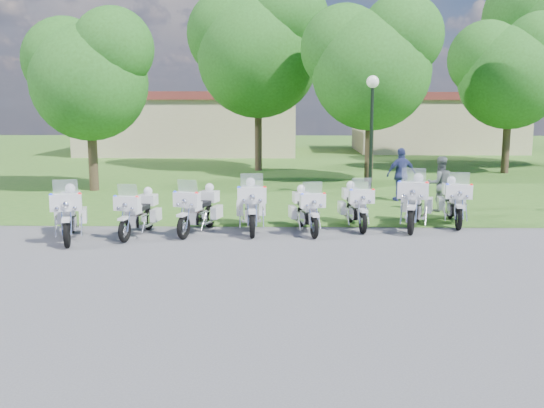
{
  "coord_description": "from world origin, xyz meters",
  "views": [
    {
      "loc": [
        0.4,
        -13.41,
        3.39
      ],
      "look_at": [
        0.07,
        1.2,
        0.95
      ],
      "focal_mm": 40.0,
      "sensor_mm": 36.0,
      "label": 1
    }
  ],
  "objects_px": {
    "motorcycle_5": "(355,205)",
    "lamp_post": "(372,106)",
    "motorcycle_6": "(415,201)",
    "bystander_b": "(440,184)",
    "motorcycle_7": "(454,201)",
    "motorcycle_4": "(306,209)",
    "bystander_c": "(401,175)",
    "motorcycle_1": "(139,212)",
    "motorcycle_3": "(251,205)",
    "motorcycle_2": "(199,209)",
    "motorcycle_0": "(69,213)"
  },
  "relations": [
    {
      "from": "motorcycle_3",
      "to": "motorcycle_1",
      "type": "bearing_deg",
      "value": 8.66
    },
    {
      "from": "motorcycle_4",
      "to": "motorcycle_6",
      "type": "distance_m",
      "value": 3.08
    },
    {
      "from": "motorcycle_6",
      "to": "lamp_post",
      "type": "height_order",
      "value": "lamp_post"
    },
    {
      "from": "motorcycle_3",
      "to": "motorcycle_4",
      "type": "bearing_deg",
      "value": 169.96
    },
    {
      "from": "motorcycle_7",
      "to": "lamp_post",
      "type": "distance_m",
      "value": 5.65
    },
    {
      "from": "bystander_c",
      "to": "motorcycle_6",
      "type": "bearing_deg",
      "value": 68.29
    },
    {
      "from": "motorcycle_6",
      "to": "lamp_post",
      "type": "xyz_separation_m",
      "value": [
        -0.51,
        5.26,
        2.55
      ]
    },
    {
      "from": "lamp_post",
      "to": "motorcycle_6",
      "type": "bearing_deg",
      "value": -84.42
    },
    {
      "from": "motorcycle_6",
      "to": "motorcycle_3",
      "type": "bearing_deg",
      "value": 22.87
    },
    {
      "from": "bystander_c",
      "to": "bystander_b",
      "type": "bearing_deg",
      "value": 96.16
    },
    {
      "from": "motorcycle_0",
      "to": "bystander_c",
      "type": "bearing_deg",
      "value": -162.29
    },
    {
      "from": "motorcycle_1",
      "to": "bystander_c",
      "type": "bearing_deg",
      "value": -134.31
    },
    {
      "from": "motorcycle_6",
      "to": "motorcycle_7",
      "type": "height_order",
      "value": "motorcycle_6"
    },
    {
      "from": "motorcycle_0",
      "to": "motorcycle_3",
      "type": "height_order",
      "value": "motorcycle_3"
    },
    {
      "from": "motorcycle_3",
      "to": "motorcycle_2",
      "type": "bearing_deg",
      "value": 7.37
    },
    {
      "from": "motorcycle_1",
      "to": "motorcycle_2",
      "type": "height_order",
      "value": "motorcycle_2"
    },
    {
      "from": "bystander_b",
      "to": "lamp_post",
      "type": "bearing_deg",
      "value": -65.4
    },
    {
      "from": "motorcycle_5",
      "to": "bystander_b",
      "type": "height_order",
      "value": "bystander_b"
    },
    {
      "from": "bystander_b",
      "to": "motorcycle_3",
      "type": "bearing_deg",
      "value": 18.7
    },
    {
      "from": "motorcycle_7",
      "to": "bystander_b",
      "type": "xyz_separation_m",
      "value": [
        0.07,
        1.95,
        0.22
      ]
    },
    {
      "from": "motorcycle_0",
      "to": "motorcycle_7",
      "type": "bearing_deg",
      "value": 176.75
    },
    {
      "from": "motorcycle_1",
      "to": "motorcycle_7",
      "type": "relative_size",
      "value": 0.92
    },
    {
      "from": "motorcycle_7",
      "to": "bystander_c",
      "type": "relative_size",
      "value": 1.24
    },
    {
      "from": "motorcycle_7",
      "to": "motorcycle_6",
      "type": "bearing_deg",
      "value": 32.26
    },
    {
      "from": "motorcycle_1",
      "to": "bystander_b",
      "type": "bearing_deg",
      "value": -147.39
    },
    {
      "from": "motorcycle_4",
      "to": "bystander_c",
      "type": "bearing_deg",
      "value": -135.09
    },
    {
      "from": "motorcycle_1",
      "to": "motorcycle_6",
      "type": "xyz_separation_m",
      "value": [
        7.37,
        1.15,
        0.13
      ]
    },
    {
      "from": "motorcycle_2",
      "to": "motorcycle_5",
      "type": "relative_size",
      "value": 1.0
    },
    {
      "from": "motorcycle_1",
      "to": "motorcycle_4",
      "type": "bearing_deg",
      "value": -163.5
    },
    {
      "from": "lamp_post",
      "to": "bystander_b",
      "type": "xyz_separation_m",
      "value": [
        1.8,
        -2.74,
        -2.4
      ]
    },
    {
      "from": "motorcycle_6",
      "to": "motorcycle_7",
      "type": "bearing_deg",
      "value": -138.15
    },
    {
      "from": "lamp_post",
      "to": "motorcycle_3",
      "type": "bearing_deg",
      "value": -124.69
    },
    {
      "from": "motorcycle_0",
      "to": "bystander_c",
      "type": "height_order",
      "value": "bystander_c"
    },
    {
      "from": "motorcycle_7",
      "to": "bystander_b",
      "type": "relative_size",
      "value": 1.33
    },
    {
      "from": "motorcycle_1",
      "to": "motorcycle_7",
      "type": "bearing_deg",
      "value": -159.03
    },
    {
      "from": "motorcycle_5",
      "to": "bystander_c",
      "type": "height_order",
      "value": "bystander_c"
    },
    {
      "from": "bystander_b",
      "to": "motorcycle_4",
      "type": "bearing_deg",
      "value": 27.46
    },
    {
      "from": "motorcycle_0",
      "to": "motorcycle_2",
      "type": "height_order",
      "value": "motorcycle_0"
    },
    {
      "from": "lamp_post",
      "to": "bystander_c",
      "type": "bearing_deg",
      "value": -35.72
    },
    {
      "from": "motorcycle_6",
      "to": "motorcycle_0",
      "type": "bearing_deg",
      "value": 27.29
    },
    {
      "from": "motorcycle_3",
      "to": "motorcycle_5",
      "type": "relative_size",
      "value": 1.12
    },
    {
      "from": "motorcycle_1",
      "to": "motorcycle_7",
      "type": "height_order",
      "value": "motorcycle_7"
    },
    {
      "from": "motorcycle_2",
      "to": "lamp_post",
      "type": "xyz_separation_m",
      "value": [
        5.34,
        6.03,
        2.65
      ]
    },
    {
      "from": "motorcycle_2",
      "to": "motorcycle_3",
      "type": "height_order",
      "value": "motorcycle_3"
    },
    {
      "from": "motorcycle_5",
      "to": "lamp_post",
      "type": "height_order",
      "value": "lamp_post"
    },
    {
      "from": "motorcycle_6",
      "to": "bystander_b",
      "type": "relative_size",
      "value": 1.44
    },
    {
      "from": "lamp_post",
      "to": "motorcycle_2",
      "type": "bearing_deg",
      "value": -131.56
    },
    {
      "from": "bystander_c",
      "to": "motorcycle_5",
      "type": "bearing_deg",
      "value": 49.34
    },
    {
      "from": "motorcycle_6",
      "to": "motorcycle_7",
      "type": "xyz_separation_m",
      "value": [
        1.22,
        0.57,
        -0.08
      ]
    },
    {
      "from": "motorcycle_5",
      "to": "lamp_post",
      "type": "bearing_deg",
      "value": -108.36
    }
  ]
}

